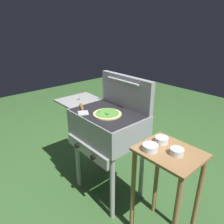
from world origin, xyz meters
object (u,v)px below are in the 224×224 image
spatula (82,109)px  topping_bowl_near (150,148)px  pizza_veggie (107,114)px  prep_table (166,179)px  topping_bowl_middle (176,152)px  topping_bowl_far (162,140)px  grill (107,126)px

spatula → topping_bowl_near: size_ratio=2.33×
pizza_veggie → prep_table: pizza_veggie is taller
topping_bowl_near → topping_bowl_middle: 0.18m
prep_table → topping_bowl_middle: (0.05, -0.00, 0.26)m
pizza_veggie → topping_bowl_far: pizza_veggie is taller
spatula → topping_bowl_middle: size_ratio=2.75×
grill → topping_bowl_near: size_ratio=8.73×
topping_bowl_far → topping_bowl_middle: (0.16, -0.05, 0.00)m
grill → topping_bowl_middle: size_ratio=10.30×
grill → pizza_veggie: (0.05, -0.03, 0.15)m
topping_bowl_far → spatula: bearing=-165.5°
spatula → prep_table: 0.93m
grill → topping_bowl_far: size_ratio=9.80×
spatula → prep_table: size_ratio=0.31×
grill → prep_table: grill is taller
pizza_veggie → topping_bowl_middle: size_ratio=2.67×
prep_table → pizza_veggie: bearing=-176.4°
grill → prep_table: bearing=0.4°
topping_bowl_near → topping_bowl_middle: bearing=30.8°
pizza_veggie → topping_bowl_near: pizza_veggie is taller
spatula → topping_bowl_near: spatula is taller
prep_table → topping_bowl_near: topping_bowl_near is taller
topping_bowl_middle → spatula: bearing=-171.3°
topping_bowl_far → pizza_veggie: bearing=-170.2°
topping_bowl_near → spatula: bearing=-176.3°
pizza_veggie → spatula: bearing=-155.7°
grill → pizza_veggie: bearing=-36.5°
grill → topping_bowl_far: (0.56, 0.05, 0.08)m
topping_bowl_near → topping_bowl_middle: (0.15, 0.09, 0.00)m
pizza_veggie → prep_table: size_ratio=0.30×
pizza_veggie → topping_bowl_far: (0.52, 0.09, -0.07)m
topping_bowl_middle → topping_bowl_near: bearing=-149.2°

